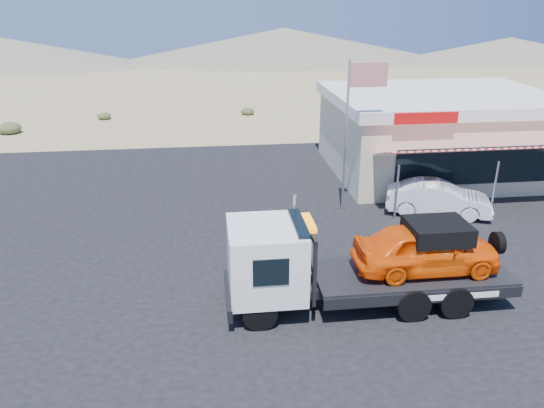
# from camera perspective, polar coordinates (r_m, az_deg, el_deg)

# --- Properties ---
(ground) EXTENTS (120.00, 120.00, 0.00)m
(ground) POSITION_cam_1_polar(r_m,az_deg,el_deg) (17.20, -4.15, -7.00)
(ground) COLOR #947C54
(ground) RESTS_ON ground
(asphalt_lot) EXTENTS (32.00, 24.00, 0.02)m
(asphalt_lot) POSITION_cam_1_polar(r_m,az_deg,el_deg) (20.04, 1.08, -2.58)
(asphalt_lot) COLOR black
(asphalt_lot) RESTS_ON ground
(tow_truck) EXTENTS (7.88, 2.34, 2.63)m
(tow_truck) POSITION_cam_1_polar(r_m,az_deg,el_deg) (14.92, 9.63, -5.81)
(tow_truck) COLOR black
(tow_truck) RESTS_ON asphalt_lot
(white_sedan) EXTENTS (4.28, 2.69, 1.33)m
(white_sedan) POSITION_cam_1_polar(r_m,az_deg,el_deg) (22.04, 17.45, 0.57)
(white_sedan) COLOR silver
(white_sedan) RESTS_ON asphalt_lot
(jerky_store) EXTENTS (10.40, 9.97, 3.90)m
(jerky_store) POSITION_cam_1_polar(r_m,az_deg,el_deg) (27.24, 17.40, 7.38)
(jerky_store) COLOR beige
(jerky_store) RESTS_ON asphalt_lot
(flagpole) EXTENTS (1.55, 0.10, 6.00)m
(flagpole) POSITION_cam_1_polar(r_m,az_deg,el_deg) (20.85, 8.67, 9.02)
(flagpole) COLOR #99999E
(flagpole) RESTS_ON asphalt_lot
(distant_hills) EXTENTS (126.00, 48.00, 4.20)m
(distant_hills) POSITION_cam_1_polar(r_m,az_deg,el_deg) (71.12, -15.01, 15.76)
(distant_hills) COLOR #726B59
(distant_hills) RESTS_ON ground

